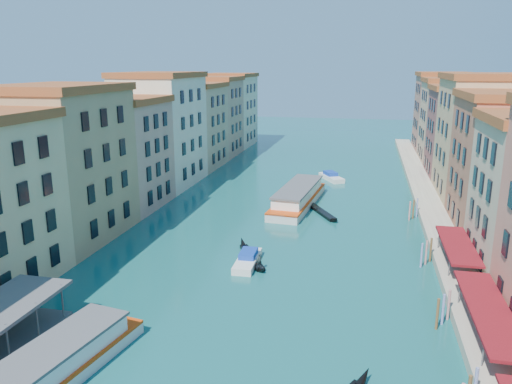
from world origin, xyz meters
TOP-DOWN VIEW (x-y plane):
  - left_bank_palazzos at (-26.00, 64.68)m, footprint 12.80×128.40m
  - right_bank_palazzos at (30.00, 65.00)m, footprint 12.80×128.40m
  - quay at (22.00, 65.00)m, footprint 4.00×140.00m
  - restaurant_awnings at (22.19, 23.00)m, footprint 3.20×44.55m
  - mooring_poles_right at (19.10, 28.80)m, footprint 1.44×54.24m
  - vaporetto_near at (-9.68, 10.27)m, footprint 7.20×18.86m
  - vaporetto_far at (1.33, 61.84)m, footprint 6.94×21.88m
  - gondola_fore at (-0.80, 37.30)m, footprint 5.65×9.60m
  - gondola_far at (5.29, 58.20)m, footprint 6.80×11.45m
  - motorboat_mid at (-0.91, 35.71)m, footprint 2.39×7.02m
  - motorboat_far at (5.26, 81.55)m, footprint 5.64×7.66m

SIDE VIEW (x-z plane):
  - gondola_fore at x=-0.80m, z-range -0.69..1.40m
  - gondola_far at x=5.29m, z-range -0.52..1.25m
  - quay at x=22.00m, z-range 0.00..1.00m
  - motorboat_mid at x=-0.91m, z-range -0.16..1.28m
  - motorboat_far at x=5.26m, z-range -0.17..1.37m
  - vaporetto_near at x=-9.68m, z-range -0.14..2.60m
  - mooring_poles_right at x=19.10m, z-range -0.30..2.90m
  - vaporetto_far at x=1.33m, z-range -0.16..3.04m
  - restaurant_awnings at x=22.19m, z-range 1.43..4.55m
  - left_bank_palazzos at x=-26.00m, z-range -0.79..20.21m
  - right_bank_palazzos at x=30.00m, z-range -0.75..20.25m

